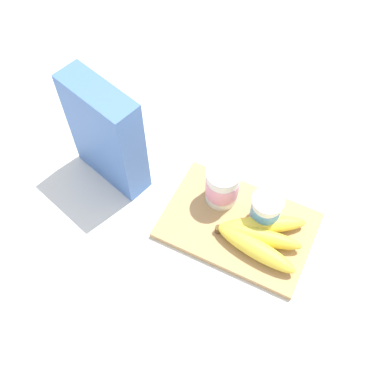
{
  "coord_description": "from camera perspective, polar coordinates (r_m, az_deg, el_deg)",
  "views": [
    {
      "loc": [
        0.12,
        -0.46,
        0.88
      ],
      "look_at": [
        -0.11,
        0.0,
        0.06
      ],
      "focal_mm": 43.0,
      "sensor_mm": 36.0,
      "label": 1
    }
  ],
  "objects": [
    {
      "name": "ground_plane",
      "position": [
        1.0,
        5.68,
        -4.33
      ],
      "size": [
        2.4,
        2.4,
        0.0
      ],
      "primitive_type": "plane",
      "color": "silver"
    },
    {
      "name": "cutting_board",
      "position": [
        0.99,
        5.72,
        -4.14
      ],
      "size": [
        0.32,
        0.21,
        0.01
      ],
      "primitive_type": "cube",
      "color": "tan",
      "rests_on": "ground_plane"
    },
    {
      "name": "cereal_box",
      "position": [
        0.98,
        -10.59,
        6.96
      ],
      "size": [
        0.19,
        0.11,
        0.26
      ],
      "primitive_type": "cube",
      "rotation": [
        0.0,
        0.0,
        2.86
      ],
      "color": "#4770B7",
      "rests_on": "ground_plane"
    },
    {
      "name": "yogurt_cup_front",
      "position": [
        0.98,
        3.79,
        0.81
      ],
      "size": [
        0.07,
        0.07,
        0.1
      ],
      "color": "white",
      "rests_on": "cutting_board"
    },
    {
      "name": "yogurt_cup_back",
      "position": [
        0.96,
        9.11,
        -2.28
      ],
      "size": [
        0.07,
        0.07,
        0.08
      ],
      "color": "white",
      "rests_on": "cutting_board"
    },
    {
      "name": "banana_bunch",
      "position": [
        0.95,
        8.33,
        -5.54
      ],
      "size": [
        0.19,
        0.15,
        0.04
      ],
      "color": "yellow",
      "rests_on": "cutting_board"
    }
  ]
}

